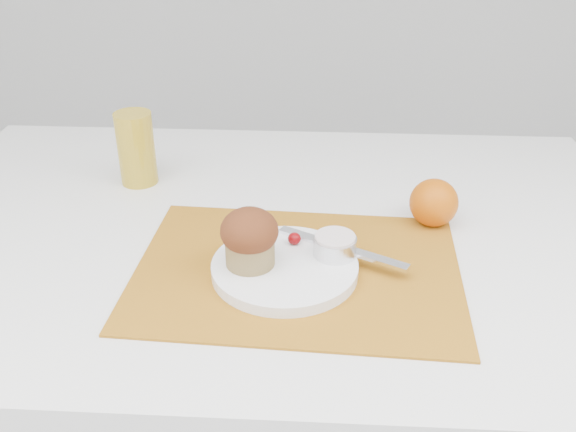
# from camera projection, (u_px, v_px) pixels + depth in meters

# --- Properties ---
(table) EXTENTS (1.20, 0.80, 0.75)m
(table) POSITION_uv_depth(u_px,v_px,m) (271.00, 399.00, 1.20)
(table) COLOR white
(table) RESTS_ON ground
(placemat) EXTENTS (0.47, 0.35, 0.00)m
(placemat) POSITION_uv_depth(u_px,v_px,m) (297.00, 271.00, 0.90)
(placemat) COLOR #A66617
(placemat) RESTS_ON table
(plate) EXTENTS (0.26, 0.26, 0.02)m
(plate) POSITION_uv_depth(u_px,v_px,m) (285.00, 268.00, 0.89)
(plate) COLOR white
(plate) RESTS_ON placemat
(ramekin) EXTENTS (0.08, 0.08, 0.03)m
(ramekin) POSITION_uv_depth(u_px,v_px,m) (335.00, 246.00, 0.90)
(ramekin) COLOR silver
(ramekin) RESTS_ON plate
(cream) EXTENTS (0.07, 0.07, 0.01)m
(cream) POSITION_uv_depth(u_px,v_px,m) (335.00, 238.00, 0.89)
(cream) COLOR silver
(cream) RESTS_ON ramekin
(raspberry_near) EXTENTS (0.02, 0.02, 0.02)m
(raspberry_near) POSITION_uv_depth(u_px,v_px,m) (294.00, 238.00, 0.92)
(raspberry_near) COLOR #520204
(raspberry_near) RESTS_ON plate
(raspberry_far) EXTENTS (0.02, 0.02, 0.02)m
(raspberry_far) POSITION_uv_depth(u_px,v_px,m) (323.00, 245.00, 0.91)
(raspberry_far) COLOR #5A0212
(raspberry_far) RESTS_ON plate
(butter_knife) EXTENTS (0.19, 0.11, 0.01)m
(butter_knife) POSITION_uv_depth(u_px,v_px,m) (342.00, 248.00, 0.91)
(butter_knife) COLOR silver
(butter_knife) RESTS_ON plate
(orange) EXTENTS (0.08, 0.08, 0.08)m
(orange) POSITION_uv_depth(u_px,v_px,m) (434.00, 203.00, 1.00)
(orange) COLOR #CA5907
(orange) RESTS_ON table
(juice_glass) EXTENTS (0.08, 0.08, 0.13)m
(juice_glass) POSITION_uv_depth(u_px,v_px,m) (136.00, 148.00, 1.12)
(juice_glass) COLOR gold
(juice_glass) RESTS_ON table
(muffin) EXTENTS (0.08, 0.08, 0.08)m
(muffin) POSITION_uv_depth(u_px,v_px,m) (250.00, 237.00, 0.86)
(muffin) COLOR olive
(muffin) RESTS_ON plate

